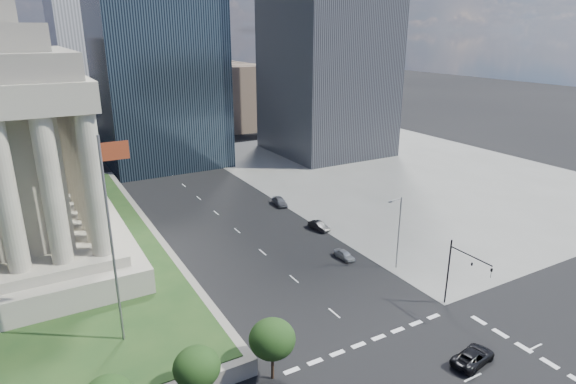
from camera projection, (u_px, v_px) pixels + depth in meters
ground at (151, 158)px, 120.05m from camera, size 500.00×500.00×0.00m
sidewalk_ne at (401, 171)px, 108.53m from camera, size 68.00×90.00×0.03m
flagpole at (112, 231)px, 42.99m from camera, size 2.52×0.24×20.00m
midrise_glass at (154, 31)px, 107.28m from camera, size 26.00×26.00×60.00m
building_filler_ne at (223, 96)px, 156.54m from camera, size 20.00×30.00×20.00m
building_filler_nw at (3, 95)px, 126.32m from camera, size 24.00×30.00×28.00m
traffic_signal_ne at (462, 269)px, 53.03m from camera, size 0.30×5.74×8.00m
street_lamp_north at (398, 229)px, 62.61m from camera, size 2.13×0.22×10.00m
pickup_truck at (473, 357)px, 45.80m from camera, size 5.31×3.11×1.39m
parked_sedan_near at (345, 255)px, 66.76m from camera, size 3.62×1.51×1.22m
parked_sedan_mid at (319, 226)px, 76.45m from camera, size 4.16×1.98×1.32m
parked_sedan_far at (280, 201)px, 87.17m from camera, size 2.43×4.64×1.51m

